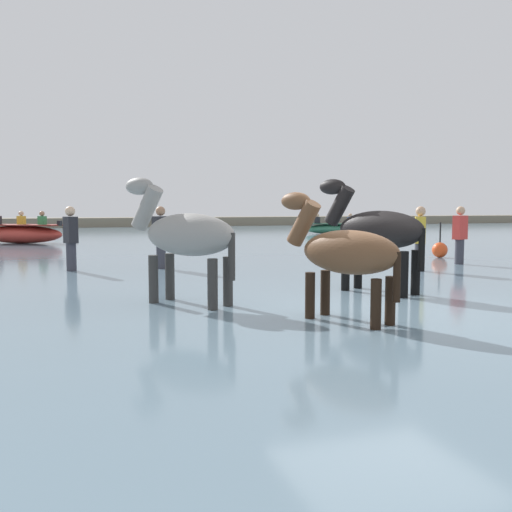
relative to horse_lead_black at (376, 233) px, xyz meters
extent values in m
plane|color=gray|center=(-0.63, -1.40, -1.22)|extent=(120.00, 120.00, 0.00)
cube|color=slate|center=(-0.63, 8.60, -1.07)|extent=(90.00, 90.00, 0.31)
ellipsoid|color=black|center=(0.04, -0.07, 0.05)|extent=(1.11, 1.51, 0.58)
cylinder|color=black|center=(-0.35, 0.30, -0.73)|extent=(0.13, 0.13, 0.98)
cylinder|color=black|center=(-0.04, 0.46, -0.73)|extent=(0.13, 0.13, 0.98)
cylinder|color=black|center=(0.12, -0.60, -0.73)|extent=(0.13, 0.13, 0.98)
cylinder|color=black|center=(0.43, -0.44, -0.73)|extent=(0.13, 0.13, 0.98)
cylinder|color=black|center=(-0.32, 0.60, 0.41)|extent=(0.45, 0.58, 0.66)
ellipsoid|color=black|center=(-0.38, 0.73, 0.72)|extent=(0.41, 0.54, 0.25)
cylinder|color=black|center=(0.36, -0.68, -0.22)|extent=(0.09, 0.09, 0.62)
ellipsoid|color=gray|center=(-2.92, -0.20, 0.03)|extent=(1.29, 1.41, 0.57)
cylinder|color=#31312F|center=(-3.38, 0.07, -0.74)|extent=(0.13, 0.13, 0.97)
cylinder|color=#31312F|center=(-3.11, 0.29, -0.74)|extent=(0.13, 0.13, 0.97)
cylinder|color=#31312F|center=(-2.74, -0.69, -0.74)|extent=(0.13, 0.13, 0.97)
cylinder|color=#31312F|center=(-2.47, -0.47, -0.74)|extent=(0.13, 0.13, 0.97)
cylinder|color=gray|center=(-3.40, 0.38, 0.39)|extent=(0.51, 0.55, 0.65)
ellipsoid|color=gray|center=(-3.49, 0.49, 0.69)|extent=(0.47, 0.51, 0.24)
cylinder|color=#31312F|center=(-2.49, -0.72, -0.23)|extent=(0.09, 0.09, 0.61)
ellipsoid|color=brown|center=(-1.44, -1.90, -0.11)|extent=(0.99, 1.31, 0.50)
cylinder|color=black|center=(-1.79, -1.59, -0.79)|extent=(0.12, 0.12, 0.86)
cylinder|color=black|center=(-1.52, -1.44, -0.79)|extent=(0.12, 0.12, 0.86)
cylinder|color=black|center=(-1.36, -2.36, -0.79)|extent=(0.12, 0.12, 0.86)
cylinder|color=black|center=(-1.09, -2.22, -0.79)|extent=(0.12, 0.12, 0.86)
cylinder|color=brown|center=(-1.76, -1.32, 0.20)|extent=(0.40, 0.50, 0.58)
ellipsoid|color=brown|center=(-1.82, -1.21, 0.47)|extent=(0.37, 0.47, 0.22)
cylinder|color=black|center=(-1.15, -2.43, -0.35)|extent=(0.08, 0.08, 0.54)
ellipsoid|color=#337556|center=(7.59, 16.96, -0.68)|extent=(2.80, 2.16, 0.47)
cube|color=#1E4634|center=(7.59, 16.96, -0.42)|extent=(2.69, 2.08, 0.04)
cube|color=#232328|center=(6.90, 17.30, -0.25)|extent=(0.32, 0.29, 0.30)
sphere|color=beige|center=(6.90, 17.30, -0.01)|extent=(0.18, 0.18, 0.18)
cube|color=gold|center=(7.58, 16.94, -0.25)|extent=(0.32, 0.29, 0.30)
sphere|color=#A37556|center=(7.58, 16.94, -0.01)|extent=(0.18, 0.18, 0.18)
cube|color=#3356A8|center=(8.28, 16.61, -0.25)|extent=(0.32, 0.29, 0.30)
sphere|color=tan|center=(8.28, 16.61, -0.01)|extent=(0.18, 0.18, 0.18)
ellipsoid|color=#BC382D|center=(-6.04, 14.30, -0.59)|extent=(3.32, 2.57, 0.63)
cube|color=maroon|center=(-6.04, 14.30, -0.26)|extent=(3.19, 2.47, 0.04)
cube|color=black|center=(-4.72, 13.55, -0.19)|extent=(0.18, 0.20, 0.18)
cube|color=gold|center=(-6.02, 14.33, -0.09)|extent=(0.32, 0.29, 0.30)
sphere|color=beige|center=(-6.02, 14.33, 0.15)|extent=(0.18, 0.18, 0.18)
cube|color=#388E51|center=(-5.30, 13.81, -0.09)|extent=(0.32, 0.29, 0.30)
sphere|color=#A37556|center=(-5.30, 13.81, 0.15)|extent=(0.18, 0.18, 0.18)
cylinder|color=#383842|center=(-4.41, 4.51, -0.78)|extent=(0.20, 0.20, 0.88)
cube|color=#232328|center=(-4.41, 4.51, -0.07)|extent=(0.30, 0.37, 0.54)
sphere|color=beige|center=(-4.41, 4.51, 0.31)|extent=(0.20, 0.20, 0.20)
cylinder|color=#383842|center=(-2.60, 4.37, -0.78)|extent=(0.20, 0.20, 0.88)
cube|color=#232328|center=(-2.60, 4.37, -0.07)|extent=(0.37, 0.30, 0.54)
sphere|color=#A37556|center=(-2.60, 4.37, 0.31)|extent=(0.20, 0.20, 0.20)
cylinder|color=#383842|center=(4.01, 3.16, -0.78)|extent=(0.20, 0.20, 0.88)
cube|color=red|center=(4.01, 3.16, -0.07)|extent=(0.37, 0.30, 0.54)
sphere|color=tan|center=(4.01, 3.16, 0.31)|extent=(0.20, 0.20, 0.20)
cylinder|color=#383842|center=(2.33, 2.24, -0.78)|extent=(0.20, 0.20, 0.88)
cube|color=gold|center=(2.33, 2.24, -0.07)|extent=(0.34, 0.38, 0.54)
sphere|color=tan|center=(2.33, 2.24, 0.31)|extent=(0.20, 0.20, 0.20)
sphere|color=#E54C1E|center=(4.62, 4.70, -0.71)|extent=(0.40, 0.40, 0.40)
cylinder|color=black|center=(4.62, 4.70, -0.26)|extent=(0.04, 0.04, 0.51)
cube|color=gray|center=(-0.63, 30.89, -0.77)|extent=(80.00, 2.40, 0.90)
camera|label=1|loc=(-4.47, -7.68, 0.40)|focal=40.04mm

